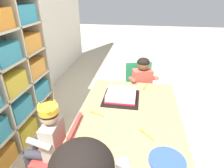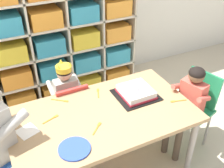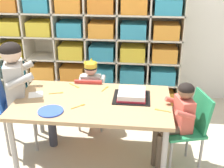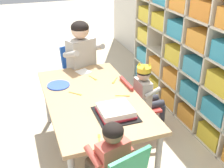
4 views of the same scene
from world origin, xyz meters
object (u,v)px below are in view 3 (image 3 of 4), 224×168
at_px(fork_by_napkin, 75,86).
at_px(birthday_cake_on_tray, 132,95).
at_px(classroom_chair_guest_side, 189,125).
at_px(fork_beside_plate_stack, 161,110).
at_px(paper_plate_stack, 51,111).
at_px(fork_near_cake_tray, 79,106).
at_px(fork_scattered_mid_table, 105,88).
at_px(fork_near_child_seat, 57,93).
at_px(activity_table, 93,105).
at_px(classroom_chair_blue, 91,100).
at_px(child_with_crown, 92,85).
at_px(adult_helper_seated, 22,83).
at_px(guest_at_table_side, 178,116).
at_px(classroom_chair_adult_side, 12,103).

bearing_deg(fork_by_napkin, birthday_cake_on_tray, -161.04).
relative_size(classroom_chair_guest_side, fork_beside_plate_stack, 5.44).
distance_m(paper_plate_stack, fork_near_cake_tray, 0.25).
relative_size(classroom_chair_guest_side, fork_scattered_mid_table, 5.75).
xyz_separation_m(fork_near_child_seat, fork_near_cake_tray, (0.27, -0.24, 0.00)).
height_order(fork_by_napkin, fork_scattered_mid_table, same).
height_order(activity_table, classroom_chair_blue, classroom_chair_blue).
bearing_deg(child_with_crown, fork_near_cake_tray, 90.09).
height_order(adult_helper_seated, paper_plate_stack, adult_helper_seated).
bearing_deg(birthday_cake_on_tray, fork_by_napkin, 160.57).
relative_size(fork_beside_plate_stack, fork_near_cake_tray, 1.23).
xyz_separation_m(adult_helper_seated, fork_by_napkin, (0.46, 0.18, -0.08)).
bearing_deg(fork_near_child_seat, fork_near_cake_tray, 118.31).
xyz_separation_m(fork_by_napkin, fork_near_cake_tray, (0.14, -0.42, 0.00)).
xyz_separation_m(birthday_cake_on_tray, fork_scattered_mid_table, (-0.27, 0.17, -0.03)).
xyz_separation_m(classroom_chair_guest_side, fork_near_child_seat, (-1.22, 0.19, 0.16)).
bearing_deg(fork_beside_plate_stack, guest_at_table_side, 24.05).
bearing_deg(paper_plate_stack, classroom_chair_blue, 74.63).
bearing_deg(guest_at_table_side, child_with_crown, -144.71).
xyz_separation_m(adult_helper_seated, birthday_cake_on_tray, (1.05, -0.02, -0.06)).
relative_size(paper_plate_stack, fork_by_napkin, 1.72).
bearing_deg(birthday_cake_on_tray, child_with_crown, 132.67).
xyz_separation_m(activity_table, child_with_crown, (-0.11, 0.59, -0.05)).
bearing_deg(guest_at_table_side, fork_by_napkin, -128.00).
bearing_deg(classroom_chair_blue, classroom_chair_adult_side, 29.28).
distance_m(classroom_chair_adult_side, paper_plate_stack, 0.60).
distance_m(child_with_crown, fork_beside_plate_stack, 1.03).
bearing_deg(fork_beside_plate_stack, classroom_chair_adult_side, -172.17).
relative_size(adult_helper_seated, birthday_cake_on_tray, 3.25).
bearing_deg(fork_beside_plate_stack, birthday_cake_on_tray, 155.98).
height_order(classroom_chair_adult_side, adult_helper_seated, adult_helper_seated).
distance_m(fork_by_napkin, fork_near_child_seat, 0.23).
distance_m(classroom_chair_guest_side, fork_near_child_seat, 1.25).
relative_size(fork_by_napkin, fork_near_cake_tray, 1.14).
bearing_deg(fork_by_napkin, child_with_crown, -73.50).
distance_m(classroom_chair_blue, fork_near_cake_tray, 0.66).
distance_m(classroom_chair_guest_side, fork_near_cake_tray, 0.97).
height_order(birthday_cake_on_tray, fork_by_napkin, birthday_cake_on_tray).
height_order(guest_at_table_side, fork_near_child_seat, guest_at_table_side).
bearing_deg(classroom_chair_blue, adult_helper_seated, 31.01).
bearing_deg(paper_plate_stack, fork_scattered_mid_table, 52.44).
bearing_deg(activity_table, guest_at_table_side, -8.00).
xyz_separation_m(activity_table, fork_scattered_mid_table, (0.08, 0.27, 0.05)).
xyz_separation_m(classroom_chair_guest_side, fork_beside_plate_stack, (-0.25, -0.05, 0.16)).
distance_m(classroom_chair_adult_side, fork_beside_plate_stack, 1.44).
xyz_separation_m(adult_helper_seated, paper_plate_stack, (0.38, -0.36, -0.08)).
bearing_deg(fork_near_child_seat, classroom_chair_blue, -143.75).
bearing_deg(activity_table, fork_near_child_seat, 162.91).
xyz_separation_m(classroom_chair_blue, birthday_cake_on_tray, (0.46, -0.39, 0.27)).
relative_size(activity_table, paper_plate_stack, 6.59).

